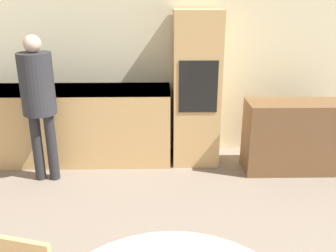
% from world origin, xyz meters
% --- Properties ---
extents(wall_back, '(6.86, 0.05, 2.60)m').
position_xyz_m(wall_back, '(0.00, 5.08, 1.30)').
color(wall_back, beige).
rests_on(wall_back, ground_plane).
extents(kitchen_counter, '(2.63, 0.60, 0.94)m').
position_xyz_m(kitchen_counter, '(-1.26, 4.74, 0.48)').
color(kitchen_counter, tan).
rests_on(kitchen_counter, ground_plane).
extents(oven_unit, '(0.55, 0.59, 1.86)m').
position_xyz_m(oven_unit, '(0.37, 4.75, 0.93)').
color(oven_unit, tan).
rests_on(oven_unit, ground_plane).
extents(sideboard, '(1.15, 0.45, 0.85)m').
position_xyz_m(sideboard, '(1.52, 4.40, 0.43)').
color(sideboard, brown).
rests_on(sideboard, ground_plane).
extents(person_standing, '(0.36, 0.36, 1.63)m').
position_xyz_m(person_standing, '(-1.37, 4.22, 1.01)').
color(person_standing, '#262628').
rests_on(person_standing, ground_plane).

